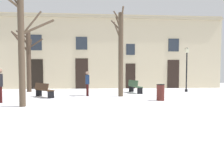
# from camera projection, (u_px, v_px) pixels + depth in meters

# --- Properties ---
(ground_plane) EXTENTS (35.47, 35.47, 0.00)m
(ground_plane) POSITION_uv_depth(u_px,v_px,m) (115.00, 101.00, 11.76)
(ground_plane) COLOR white
(building_facade) EXTENTS (22.17, 0.60, 6.82)m
(building_facade) POSITION_uv_depth(u_px,v_px,m) (106.00, 51.00, 20.71)
(building_facade) COLOR beige
(building_facade) RESTS_ON ground
(tree_right_of_center) EXTENTS (2.55, 2.05, 5.99)m
(tree_right_of_center) POSITION_uv_depth(u_px,v_px,m) (21.00, 39.00, 9.87)
(tree_right_of_center) COLOR #4C3D2D
(tree_right_of_center) RESTS_ON ground
(tree_foreground) EXTENTS (0.77, 2.04, 5.55)m
(tree_foreground) POSITION_uv_depth(u_px,v_px,m) (121.00, 52.00, 14.01)
(tree_foreground) COLOR #4C3D2D
(tree_foreground) RESTS_ON ground
(tree_left_of_center) EXTENTS (2.56, 1.42, 4.82)m
(tree_left_of_center) POSITION_uv_depth(u_px,v_px,m) (28.00, 58.00, 17.12)
(tree_left_of_center) COLOR #423326
(tree_left_of_center) RESTS_ON ground
(streetlamp) EXTENTS (0.30, 0.30, 3.45)m
(streetlamp) POSITION_uv_depth(u_px,v_px,m) (187.00, 64.00, 17.23)
(streetlamp) COLOR black
(streetlamp) RESTS_ON ground
(litter_bin) EXTENTS (0.45, 0.45, 0.89)m
(litter_bin) POSITION_uv_depth(u_px,v_px,m) (160.00, 92.00, 12.06)
(litter_bin) COLOR #4C1E19
(litter_bin) RESTS_ON ground
(bench_far_corner) EXTENTS (0.79, 1.94, 0.95)m
(bench_far_corner) POSITION_uv_depth(u_px,v_px,m) (135.00, 86.00, 16.41)
(bench_far_corner) COLOR #2D4C33
(bench_far_corner) RESTS_ON ground
(bench_back_to_back_right) EXTENTS (1.45, 1.66, 0.88)m
(bench_back_to_back_right) POSITION_uv_depth(u_px,v_px,m) (44.00, 90.00, 13.61)
(bench_back_to_back_right) COLOR #3D2819
(bench_back_to_back_right) RESTS_ON ground
(person_crossing_plaza) EXTENTS (0.27, 0.41, 1.59)m
(person_crossing_plaza) POSITION_uv_depth(u_px,v_px,m) (87.00, 82.00, 14.37)
(person_crossing_plaza) COLOR #350F0F
(person_crossing_plaza) RESTS_ON ground
(person_near_bench) EXTENTS (0.36, 0.44, 1.72)m
(person_near_bench) POSITION_uv_depth(u_px,v_px,m) (0.00, 84.00, 11.19)
(person_near_bench) COLOR #350F0F
(person_near_bench) RESTS_ON ground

